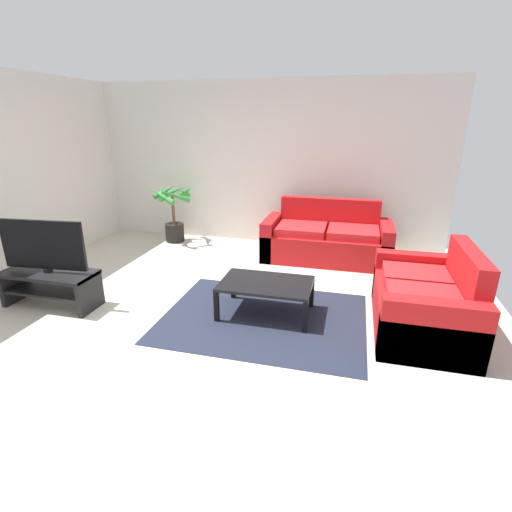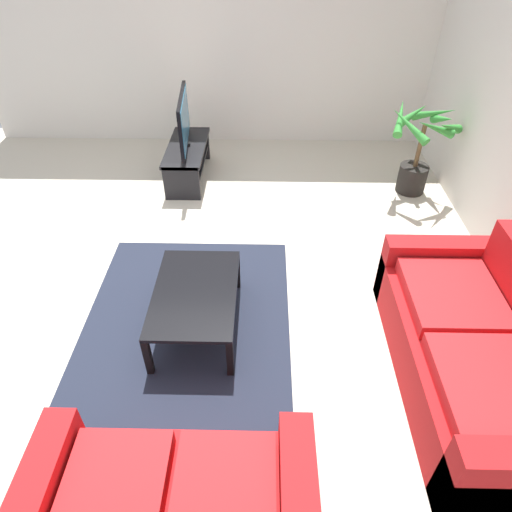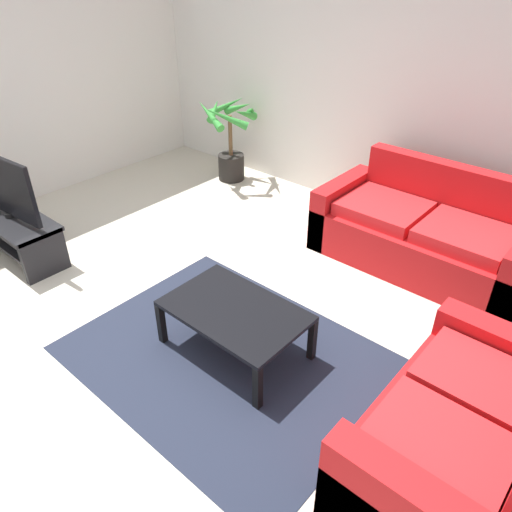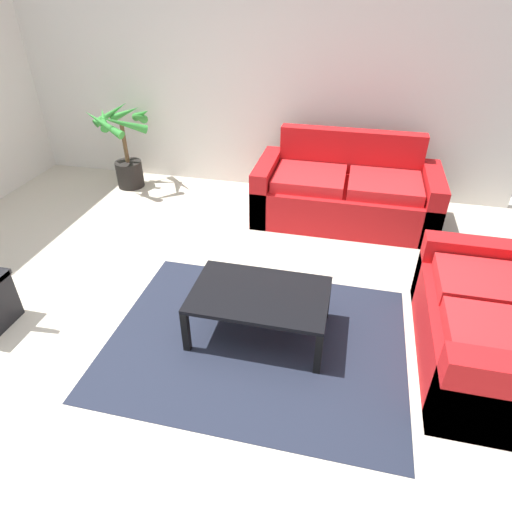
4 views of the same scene
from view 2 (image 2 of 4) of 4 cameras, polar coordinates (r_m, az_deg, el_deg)
ground_plane at (r=4.27m, az=-9.95°, el=-2.30°), size 6.60×6.60×0.00m
wall_left at (r=6.36m, az=-6.77°, el=25.81°), size 0.06×6.00×2.70m
couch_main at (r=3.52m, az=26.12°, el=-11.15°), size 1.92×0.90×0.90m
tv_stand at (r=5.66m, az=-8.72°, el=12.39°), size 1.10×0.45×0.42m
tv at (r=5.48m, az=-9.17°, el=16.73°), size 1.01×0.13×0.61m
coffee_table at (r=3.55m, az=-7.74°, el=-4.96°), size 1.01×0.65×0.38m
area_rug at (r=3.80m, az=-8.81°, el=-8.56°), size 2.20×1.70×0.01m
potted_palm at (r=5.51m, az=19.95°, el=12.35°), size 0.78×0.82×1.02m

